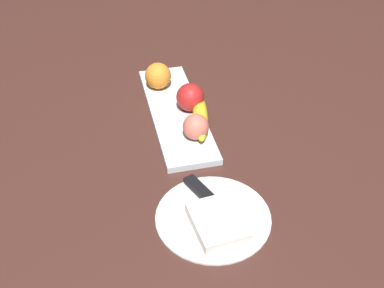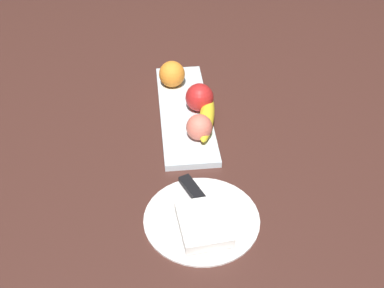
{
  "view_description": "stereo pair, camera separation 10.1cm",
  "coord_description": "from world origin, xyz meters",
  "px_view_note": "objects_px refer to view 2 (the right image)",
  "views": [
    {
      "loc": [
        0.96,
        -0.21,
        0.68
      ],
      "look_at": [
        0.2,
        -0.03,
        0.05
      ],
      "focal_mm": 42.96,
      "sensor_mm": 36.0,
      "label": 1
    },
    {
      "loc": [
        0.98,
        -0.11,
        0.68
      ],
      "look_at": [
        0.2,
        -0.03,
        0.05
      ],
      "focal_mm": 42.96,
      "sensor_mm": 36.0,
      "label": 2
    }
  ],
  "objects_px": {
    "banana": "(207,118)",
    "apple": "(199,97)",
    "dinner_plate": "(202,218)",
    "knife": "(197,196)",
    "fruit_tray": "(185,112)",
    "folded_napkin": "(204,224)",
    "orange_near_apple": "(172,74)",
    "peach": "(199,127)"
  },
  "relations": [
    {
      "from": "apple",
      "to": "folded_napkin",
      "type": "xyz_separation_m",
      "value": [
        0.38,
        -0.04,
        -0.03
      ]
    },
    {
      "from": "fruit_tray",
      "to": "dinner_plate",
      "type": "height_order",
      "value": "fruit_tray"
    },
    {
      "from": "peach",
      "to": "dinner_plate",
      "type": "xyz_separation_m",
      "value": [
        0.24,
        -0.02,
        -0.04
      ]
    },
    {
      "from": "dinner_plate",
      "to": "knife",
      "type": "height_order",
      "value": "knife"
    },
    {
      "from": "peach",
      "to": "knife",
      "type": "bearing_deg",
      "value": -8.03
    },
    {
      "from": "peach",
      "to": "apple",
      "type": "bearing_deg",
      "value": 172.98
    },
    {
      "from": "orange_near_apple",
      "to": "dinner_plate",
      "type": "xyz_separation_m",
      "value": [
        0.48,
        0.02,
        -0.05
      ]
    },
    {
      "from": "orange_near_apple",
      "to": "peach",
      "type": "relative_size",
      "value": 1.15
    },
    {
      "from": "banana",
      "to": "knife",
      "type": "xyz_separation_m",
      "value": [
        0.24,
        -0.05,
        -0.02
      ]
    },
    {
      "from": "fruit_tray",
      "to": "peach",
      "type": "xyz_separation_m",
      "value": [
        0.12,
        0.02,
        0.04
      ]
    },
    {
      "from": "apple",
      "to": "peach",
      "type": "distance_m",
      "value": 0.12
    },
    {
      "from": "apple",
      "to": "knife",
      "type": "xyz_separation_m",
      "value": [
        0.3,
        -0.04,
        -0.04
      ]
    },
    {
      "from": "dinner_plate",
      "to": "banana",
      "type": "bearing_deg",
      "value": 170.76
    },
    {
      "from": "fruit_tray",
      "to": "folded_napkin",
      "type": "height_order",
      "value": "folded_napkin"
    },
    {
      "from": "knife",
      "to": "folded_napkin",
      "type": "bearing_deg",
      "value": -19.76
    },
    {
      "from": "dinner_plate",
      "to": "knife",
      "type": "xyz_separation_m",
      "value": [
        -0.05,
        -0.0,
        0.01
      ]
    },
    {
      "from": "folded_napkin",
      "to": "orange_near_apple",
      "type": "bearing_deg",
      "value": -177.41
    },
    {
      "from": "banana",
      "to": "fruit_tray",
      "type": "bearing_deg",
      "value": -133.52
    },
    {
      "from": "dinner_plate",
      "to": "folded_napkin",
      "type": "distance_m",
      "value": 0.03
    },
    {
      "from": "apple",
      "to": "folded_napkin",
      "type": "distance_m",
      "value": 0.39
    },
    {
      "from": "dinner_plate",
      "to": "knife",
      "type": "distance_m",
      "value": 0.05
    },
    {
      "from": "banana",
      "to": "knife",
      "type": "bearing_deg",
      "value": 0.28
    },
    {
      "from": "knife",
      "to": "peach",
      "type": "bearing_deg",
      "value": 149.96
    },
    {
      "from": "banana",
      "to": "apple",
      "type": "bearing_deg",
      "value": -159.19
    },
    {
      "from": "banana",
      "to": "folded_napkin",
      "type": "xyz_separation_m",
      "value": [
        0.32,
        -0.05,
        -0.01
      ]
    },
    {
      "from": "banana",
      "to": "folded_napkin",
      "type": "distance_m",
      "value": 0.32
    },
    {
      "from": "peach",
      "to": "knife",
      "type": "relative_size",
      "value": 0.35
    },
    {
      "from": "apple",
      "to": "knife",
      "type": "relative_size",
      "value": 0.41
    },
    {
      "from": "fruit_tray",
      "to": "knife",
      "type": "relative_size",
      "value": 2.43
    },
    {
      "from": "banana",
      "to": "dinner_plate",
      "type": "relative_size",
      "value": 0.81
    },
    {
      "from": "orange_near_apple",
      "to": "banana",
      "type": "bearing_deg",
      "value": 20.59
    },
    {
      "from": "folded_napkin",
      "to": "fruit_tray",
      "type": "bearing_deg",
      "value": -180.0
    },
    {
      "from": "fruit_tray",
      "to": "folded_napkin",
      "type": "relative_size",
      "value": 3.65
    },
    {
      "from": "fruit_tray",
      "to": "apple",
      "type": "xyz_separation_m",
      "value": [
        0.0,
        0.04,
        0.04
      ]
    },
    {
      "from": "fruit_tray",
      "to": "apple",
      "type": "relative_size",
      "value": 6.0
    },
    {
      "from": "dinner_plate",
      "to": "folded_napkin",
      "type": "bearing_deg",
      "value": 0.0
    },
    {
      "from": "banana",
      "to": "peach",
      "type": "height_order",
      "value": "peach"
    },
    {
      "from": "apple",
      "to": "orange_near_apple",
      "type": "height_order",
      "value": "same"
    },
    {
      "from": "fruit_tray",
      "to": "banana",
      "type": "relative_size",
      "value": 2.29
    },
    {
      "from": "fruit_tray",
      "to": "apple",
      "type": "height_order",
      "value": "apple"
    },
    {
      "from": "apple",
      "to": "orange_near_apple",
      "type": "bearing_deg",
      "value": -153.67
    },
    {
      "from": "fruit_tray",
      "to": "knife",
      "type": "distance_m",
      "value": 0.31
    }
  ]
}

